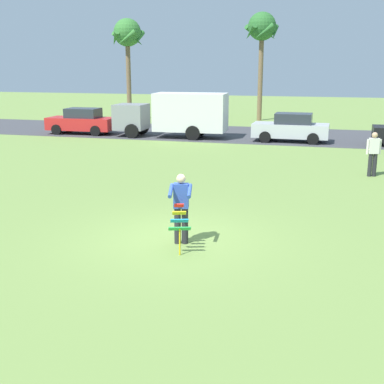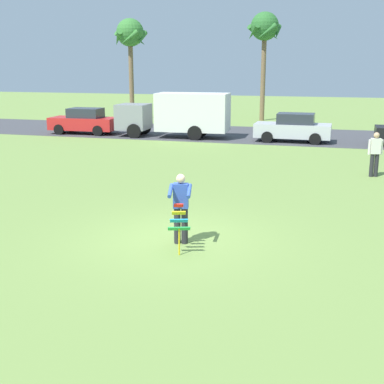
% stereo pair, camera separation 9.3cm
% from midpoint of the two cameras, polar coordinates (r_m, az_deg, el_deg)
% --- Properties ---
extents(ground_plane, '(120.00, 120.00, 0.00)m').
position_cam_midpoint_polar(ground_plane, '(12.84, -1.56, -5.25)').
color(ground_plane, olive).
extents(road_strip, '(120.00, 8.00, 0.01)m').
position_cam_midpoint_polar(road_strip, '(31.99, 9.05, 6.29)').
color(road_strip, '#424247').
rests_on(road_strip, ground).
extents(person_kite_flyer, '(0.64, 0.73, 1.73)m').
position_cam_midpoint_polar(person_kite_flyer, '(12.23, -1.04, -1.58)').
color(person_kite_flyer, '#26262B').
rests_on(person_kite_flyer, ground).
extents(kite_held, '(0.55, 0.71, 1.11)m').
position_cam_midpoint_polar(kite_held, '(11.70, -1.24, -3.39)').
color(kite_held, red).
rests_on(kite_held, ground).
extents(parked_car_red, '(4.25, 1.92, 1.60)m').
position_cam_midpoint_polar(parked_car_red, '(32.97, -11.89, 7.74)').
color(parked_car_red, red).
rests_on(parked_car_red, ground).
extents(parked_truck_grey_van, '(6.76, 2.28, 2.62)m').
position_cam_midpoint_polar(parked_truck_grey_van, '(30.55, -1.35, 8.75)').
color(parked_truck_grey_van, gray).
rests_on(parked_truck_grey_van, ground).
extents(parked_car_silver, '(4.22, 1.88, 1.60)m').
position_cam_midpoint_polar(parked_car_silver, '(29.39, 11.35, 7.02)').
color(parked_car_silver, silver).
rests_on(parked_car_silver, ground).
extents(palm_tree_left_near, '(2.58, 2.71, 7.66)m').
position_cam_midpoint_polar(palm_tree_left_near, '(41.03, -6.87, 16.87)').
color(palm_tree_left_near, brown).
rests_on(palm_tree_left_near, ground).
extents(palm_tree_right_near, '(2.58, 2.71, 8.06)m').
position_cam_midpoint_polar(palm_tree_right_near, '(40.35, 8.19, 17.41)').
color(palm_tree_right_near, brown).
rests_on(palm_tree_right_near, ground).
extents(person_walker_near, '(0.55, 0.31, 1.73)m').
position_cam_midpoint_polar(person_walker_near, '(20.95, 19.92, 4.13)').
color(person_walker_near, '#26262B').
rests_on(person_walker_near, ground).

